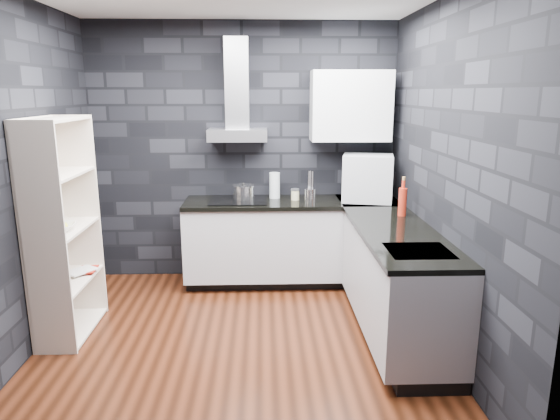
{
  "coord_description": "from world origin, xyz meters",
  "views": [
    {
      "loc": [
        0.21,
        -3.72,
        1.99
      ],
      "look_at": [
        0.35,
        0.45,
        1.0
      ],
      "focal_mm": 32.0,
      "sensor_mm": 36.0,
      "label": 1
    }
  ],
  "objects": [
    {
      "name": "counter_corner_top",
      "position": [
        1.3,
        1.3,
        0.88
      ],
      "size": [
        0.62,
        0.62,
        0.04
      ],
      "primitive_type": "cube",
      "color": "black",
      "rests_on": "counter_right_cab"
    },
    {
      "name": "wall_left",
      "position": [
        -1.62,
        0.0,
        1.35
      ],
      "size": [
        0.05,
        3.2,
        2.7
      ],
      "primitive_type": "cube",
      "color": "black",
      "rests_on": "ground"
    },
    {
      "name": "upper_cabinet",
      "position": [
        1.1,
        1.43,
        1.85
      ],
      "size": [
        0.8,
        0.35,
        0.7
      ],
      "primitive_type": "cube",
      "color": "silver",
      "rests_on": "wall_back"
    },
    {
      "name": "storage_jar",
      "position": [
        0.54,
        1.32,
        0.95
      ],
      "size": [
        0.1,
        0.1,
        0.1
      ],
      "primitive_type": "cylinder",
      "rotation": [
        0.0,
        0.0,
        -0.23
      ],
      "color": "beige",
      "rests_on": "counter_back_top"
    },
    {
      "name": "wall_back",
      "position": [
        0.0,
        1.62,
        1.35
      ],
      "size": [
        3.2,
        0.05,
        2.7
      ],
      "primitive_type": "cube",
      "color": "black",
      "rests_on": "ground"
    },
    {
      "name": "hood_body",
      "position": [
        -0.05,
        1.43,
        1.56
      ],
      "size": [
        0.6,
        0.34,
        0.12
      ],
      "primitive_type": "cube",
      "color": "silver",
      "rests_on": "wall_back"
    },
    {
      "name": "counter_back_top",
      "position": [
        0.5,
        1.29,
        0.88
      ],
      "size": [
        2.2,
        0.62,
        0.04
      ],
      "primitive_type": "cube",
      "color": "black",
      "rests_on": "counter_back_cab"
    },
    {
      "name": "glass_vase",
      "position": [
        0.33,
        1.43,
        1.03
      ],
      "size": [
        0.11,
        0.11,
        0.27
      ],
      "primitive_type": "cylinder",
      "rotation": [
        0.0,
        0.0,
        -0.04
      ],
      "color": "silver",
      "rests_on": "counter_back_top"
    },
    {
      "name": "appliance_garage",
      "position": [
        1.27,
        1.26,
        1.12
      ],
      "size": [
        0.56,
        0.48,
        0.49
      ],
      "primitive_type": "cube",
      "rotation": [
        0.0,
        0.0,
        -0.22
      ],
      "color": "silver",
      "rests_on": "counter_back_top"
    },
    {
      "name": "hood_chimney",
      "position": [
        -0.05,
        1.5,
        2.07
      ],
      "size": [
        0.24,
        0.2,
        0.9
      ],
      "primitive_type": "cube",
      "color": "silver",
      "rests_on": "hood_body"
    },
    {
      "name": "toekick_right",
      "position": [
        1.34,
        0.1,
        0.05
      ],
      "size": [
        0.5,
        1.78,
        0.1
      ],
      "primitive_type": "cube",
      "color": "black",
      "rests_on": "ground"
    },
    {
      "name": "book_second",
      "position": [
        -1.44,
        0.46,
        0.59
      ],
      "size": [
        0.15,
        0.12,
        0.24
      ],
      "primitive_type": "imported",
      "rotation": [
        0.0,
        0.0,
        -0.64
      ],
      "color": "#B2B2B2",
      "rests_on": "bookshelf"
    },
    {
      "name": "fruit_bowl",
      "position": [
        -1.42,
        0.18,
        0.94
      ],
      "size": [
        0.27,
        0.27,
        0.06
      ],
      "primitive_type": "imported",
      "rotation": [
        0.0,
        0.0,
        0.11
      ],
      "color": "white",
      "rests_on": "bookshelf"
    },
    {
      "name": "wall_right",
      "position": [
        1.62,
        0.0,
        1.35
      ],
      "size": [
        0.05,
        3.2,
        2.7
      ],
      "primitive_type": "cube",
      "color": "black",
      "rests_on": "ground"
    },
    {
      "name": "utensil_crock",
      "position": [
        0.68,
        1.2,
        0.97
      ],
      "size": [
        0.11,
        0.11,
        0.14
      ],
      "primitive_type": "cylinder",
      "rotation": [
        0.0,
        0.0,
        -0.07
      ],
      "color": "silver",
      "rests_on": "counter_back_top"
    },
    {
      "name": "counter_back_cab",
      "position": [
        0.5,
        1.3,
        0.48
      ],
      "size": [
        2.2,
        0.6,
        0.76
      ],
      "primitive_type": "cube",
      "color": "#B8B7BC",
      "rests_on": "ground"
    },
    {
      "name": "counter_right_cab",
      "position": [
        1.3,
        0.1,
        0.48
      ],
      "size": [
        0.6,
        1.8,
        0.76
      ],
      "primitive_type": "cube",
      "color": "#B8B7BC",
      "rests_on": "ground"
    },
    {
      "name": "pot",
      "position": [
        0.0,
        1.34,
        0.98
      ],
      "size": [
        0.28,
        0.28,
        0.13
      ],
      "primitive_type": "cylinder",
      "rotation": [
        0.0,
        0.0,
        0.35
      ],
      "color": "silver",
      "rests_on": "cooktop"
    },
    {
      "name": "red_bottle",
      "position": [
        1.46,
        0.61,
        1.03
      ],
      "size": [
        0.08,
        0.08,
        0.25
      ],
      "primitive_type": "cylinder",
      "rotation": [
        0.0,
        0.0,
        0.08
      ],
      "color": "#A92614",
      "rests_on": "counter_right_top"
    },
    {
      "name": "ground",
      "position": [
        0.0,
        0.0,
        0.0
      ],
      "size": [
        3.2,
        3.2,
        0.0
      ],
      "primitive_type": "plane",
      "color": "#441D0E"
    },
    {
      "name": "sink_rim",
      "position": [
        1.3,
        -0.4,
        0.89
      ],
      "size": [
        0.44,
        0.4,
        0.01
      ],
      "primitive_type": "cube",
      "color": "silver",
      "rests_on": "counter_right_top"
    },
    {
      "name": "bookshelf",
      "position": [
        -1.42,
        0.25,
        0.9
      ],
      "size": [
        0.38,
        0.82,
        1.8
      ],
      "primitive_type": "cube",
      "rotation": [
        0.0,
        0.0,
        0.05
      ],
      "color": "beige",
      "rests_on": "ground"
    },
    {
      "name": "book_red",
      "position": [
        -1.41,
        0.44,
        0.57
      ],
      "size": [
        0.16,
        0.03,
        0.21
      ],
      "primitive_type": "imported",
      "rotation": [
        0.0,
        0.0,
        0.06
      ],
      "color": "#98150A",
      "rests_on": "bookshelf"
    },
    {
      "name": "toekick_back",
      "position": [
        0.5,
        1.34,
        0.05
      ],
      "size": [
        2.18,
        0.5,
        0.1
      ],
      "primitive_type": "cube",
      "color": "black",
      "rests_on": "ground"
    },
    {
      "name": "counter_right_top",
      "position": [
        1.29,
        0.1,
        0.88
      ],
      "size": [
        0.62,
        1.8,
        0.04
      ],
      "primitive_type": "cube",
      "color": "black",
      "rests_on": "counter_right_cab"
    },
    {
      "name": "cooktop",
      "position": [
        -0.05,
        1.3,
        0.91
      ],
      "size": [
        0.58,
        0.5,
        0.01
      ],
      "primitive_type": "cube",
      "color": "black",
      "rests_on": "counter_back_top"
    },
    {
      "name": "wall_front",
      "position": [
        0.0,
        -1.62,
        1.35
      ],
      "size": [
        3.2,
        0.05,
        2.7
      ],
      "primitive_type": "cube",
      "color": "black",
      "rests_on": "ground"
    }
  ]
}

